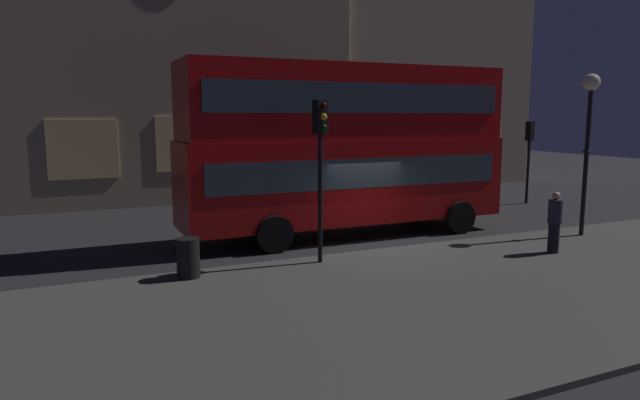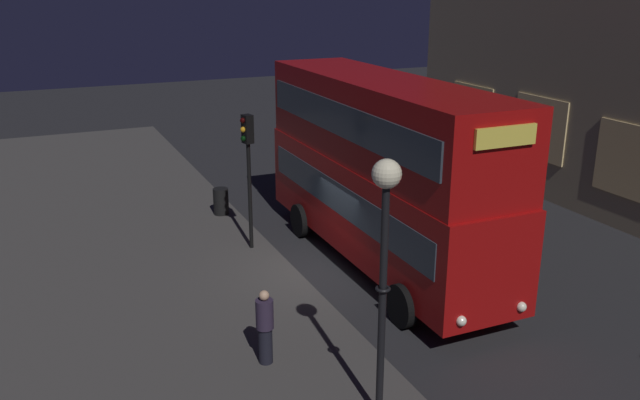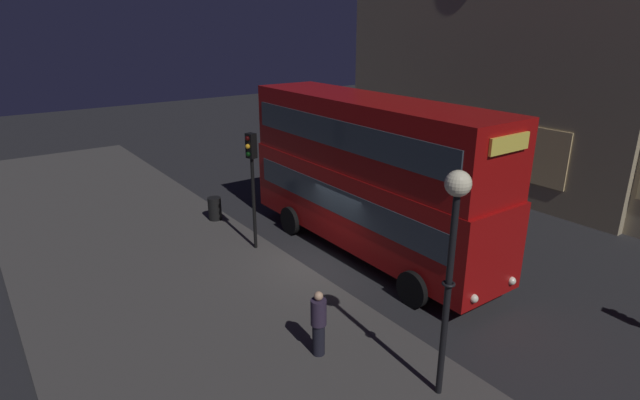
{
  "view_description": "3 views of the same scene",
  "coord_description": "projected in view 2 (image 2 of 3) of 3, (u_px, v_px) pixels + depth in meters",
  "views": [
    {
      "loc": [
        -8.46,
        -14.36,
        3.93
      ],
      "look_at": [
        -1.34,
        0.95,
        1.4
      ],
      "focal_mm": 31.8,
      "sensor_mm": 36.0,
      "label": 1
    },
    {
      "loc": [
        15.94,
        -7.15,
        8.02
      ],
      "look_at": [
        -1.45,
        0.66,
        1.7
      ],
      "focal_mm": 37.07,
      "sensor_mm": 36.0,
      "label": 2
    },
    {
      "loc": [
        12.44,
        -9.21,
        7.8
      ],
      "look_at": [
        -0.97,
        0.59,
        1.96
      ],
      "focal_mm": 28.31,
      "sensor_mm": 36.0,
      "label": 3
    }
  ],
  "objects": [
    {
      "name": "ground_plane",
      "position": [
        320.0,
        273.0,
        19.1
      ],
      "size": [
        80.0,
        80.0,
        0.0
      ],
      "primitive_type": "plane",
      "color": "#232326"
    },
    {
      "name": "sidewalk_slab",
      "position": [
        153.0,
        302.0,
        17.23
      ],
      "size": [
        44.0,
        8.3,
        0.12
      ],
      "primitive_type": "cube",
      "color": "#423F3D",
      "rests_on": "ground"
    },
    {
      "name": "double_decker_bus",
      "position": [
        380.0,
        164.0,
        18.86
      ],
      "size": [
        10.85,
        2.97,
        5.49
      ],
      "rotation": [
        0.0,
        0.0,
        -0.01
      ],
      "color": "#9E0C0C",
      "rests_on": "ground"
    },
    {
      "name": "traffic_light_near_kerb",
      "position": [
        248.0,
        154.0,
        19.67
      ],
      "size": [
        0.37,
        0.39,
        4.19
      ],
      "rotation": [
        0.0,
        0.0,
        0.21
      ],
      "color": "black",
      "rests_on": "sidewalk_slab"
    },
    {
      "name": "street_lamp",
      "position": [
        385.0,
        230.0,
        11.43
      ],
      "size": [
        0.52,
        0.52,
        5.08
      ],
      "color": "black",
      "rests_on": "sidewalk_slab"
    },
    {
      "name": "pedestrian",
      "position": [
        265.0,
        326.0,
        14.14
      ],
      "size": [
        0.39,
        0.39,
        1.72
      ],
      "rotation": [
        0.0,
        0.0,
        0.82
      ],
      "color": "black",
      "rests_on": "sidewalk_slab"
    },
    {
      "name": "litter_bin",
      "position": [
        221.0,
        201.0,
        23.45
      ],
      "size": [
        0.54,
        0.54,
        0.95
      ],
      "primitive_type": "cylinder",
      "color": "black",
      "rests_on": "sidewalk_slab"
    }
  ]
}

